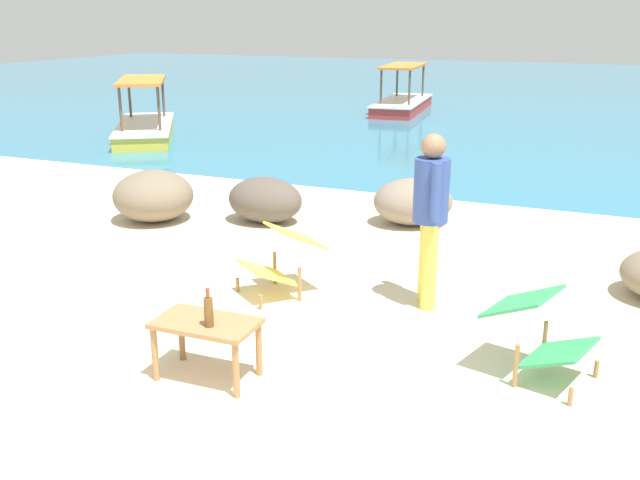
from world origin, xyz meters
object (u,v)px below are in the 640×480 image
Objects in this scene: bottle at (209,311)px; deck_chair_near at (282,256)px; deck_chair_far at (540,329)px; boat_red at (402,102)px; boat_yellow at (145,125)px; low_bench_table at (206,331)px; person_standing at (431,208)px.

deck_chair_near is at bearing 99.28° from bottle.
bottle is at bearing -137.88° from deck_chair_far.
boat_yellow is (-4.00, -6.57, 0.00)m from boat_red.
person_standing reaches higher than low_bench_table.
boat_red is at bearing 116.31° from boat_yellow.
deck_chair_near is at bearing 166.07° from person_standing.
low_bench_table is 2.47m from deck_chair_far.
deck_chair_near is at bearing 96.49° from low_bench_table.
person_standing is at bearing 137.10° from deck_chair_near.
deck_chair_far is at bearing 109.75° from deck_chair_near.
low_bench_table is 11.46m from boat_yellow.
low_bench_table is 15.87m from boat_red.
deck_chair_far is at bearing -165.20° from boat_red.
deck_chair_near is 0.25× the size of boat_red.
boat_yellow reaches higher than low_bench_table.
boat_yellow reaches higher than bottle.
deck_chair_far is at bearing 17.10° from boat_yellow.
bottle is 0.08× the size of boat_yellow.
low_bench_table is at bearing 5.91° from boat_yellow.
person_standing is (1.08, 2.07, 0.37)m from bottle.
deck_chair_far is (2.27, 0.98, 0.00)m from low_bench_table.
bottle is 15.95m from boat_red.
boat_red is at bearing 126.73° from deck_chair_far.
low_bench_table is 0.47× the size of person_standing.
low_bench_table is 2.59× the size of bottle.
boat_yellow reaches higher than deck_chair_near.
boat_red is (-4.25, 13.56, -0.70)m from person_standing.
low_bench_table is 0.21× the size of boat_yellow.
low_bench_table is 0.82× the size of deck_chair_near.
boat_yellow is at bearing 127.49° from low_bench_table.
boat_red is at bearing -131.38° from deck_chair_near.
person_standing is (1.38, 0.25, 0.56)m from deck_chair_near.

